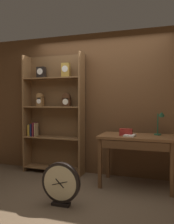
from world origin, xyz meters
name	(u,v)px	position (x,y,z in m)	size (l,w,h in m)	color
ground_plane	(74,203)	(0.00, 0.00, 0.00)	(10.00, 10.00, 0.00)	brown
back_wood_panel	(101,104)	(0.00, 1.34, 1.30)	(4.80, 0.05, 2.60)	brown
bookshelf	(53,113)	(-0.89, 1.16, 1.12)	(1.17, 0.30, 2.22)	brown
workbench	(136,142)	(0.71, 0.87, 0.71)	(1.16, 0.64, 0.81)	brown
desk_lamp	(160,120)	(1.06, 1.01, 1.05)	(0.17, 0.17, 0.40)	#1E472D
toolbox_small	(126,132)	(0.55, 0.82, 0.87)	(0.20, 0.11, 0.11)	maroon
open_repair_manual	(130,135)	(0.62, 0.78, 0.83)	(0.16, 0.22, 0.03)	silver
round_clock_large	(61,184)	(-0.13, -0.13, 0.29)	(0.52, 0.11, 0.56)	black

